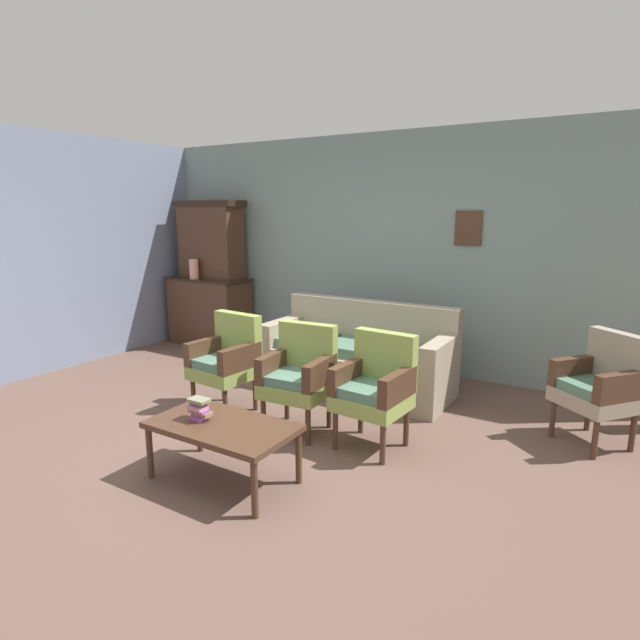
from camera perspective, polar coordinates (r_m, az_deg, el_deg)
name	(u,v)px	position (r m, az deg, el deg)	size (l,w,h in m)	color
ground_plane	(251,447)	(4.22, -7.69, -13.82)	(7.68, 7.68, 0.00)	brown
wall_back_with_decor	(391,253)	(6.08, 7.83, 7.41)	(6.40, 0.09, 2.70)	gray
wall_left_side	(7,257)	(6.38, -31.41, 5.97)	(0.06, 5.20, 2.70)	slate
side_cabinet	(210,311)	(7.28, -12.11, 0.98)	(1.16, 0.55, 0.93)	#472D1E
cabinet_upper_hutch	(211,239)	(7.22, -12.01, 8.78)	(0.99, 0.38, 1.03)	#472D1E
vase_on_cabinet	(194,269)	(7.13, -13.80, 5.52)	(0.13, 0.13, 0.27)	tan
floral_couch	(358,359)	(5.35, 4.27, -4.34)	(1.93, 0.81, 0.90)	gray
armchair_near_cabinet	(227,358)	(4.82, -10.28, -4.20)	(0.56, 0.53, 0.90)	#849947
armchair_by_doorway	(299,373)	(4.32, -2.31, -5.91)	(0.55, 0.53, 0.90)	#849947
armchair_near_couch_end	(375,385)	(4.05, 6.13, -7.23)	(0.56, 0.53, 0.90)	#849947
wingback_chair_by_fireplace	(601,384)	(4.63, 28.70, -6.22)	(0.71, 0.71, 0.90)	gray
coffee_table	(222,430)	(3.63, -10.76, -11.85)	(1.00, 0.56, 0.42)	#472D1E
book_stack_on_table	(199,409)	(3.67, -13.25, -9.53)	(0.15, 0.11, 0.15)	#A64DAE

